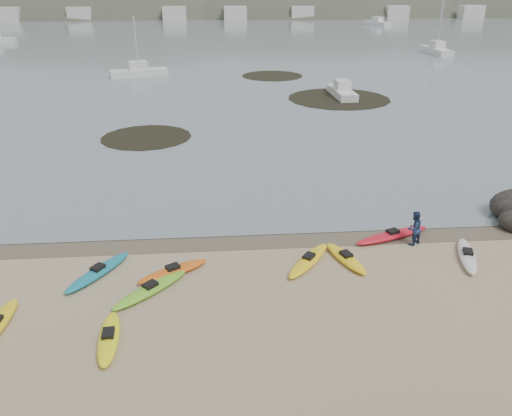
{
  "coord_description": "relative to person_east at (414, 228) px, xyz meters",
  "views": [
    {
      "loc": [
        -1.74,
        -21.66,
        11.46
      ],
      "look_at": [
        0.0,
        0.0,
        1.5
      ],
      "focal_mm": 35.0,
      "sensor_mm": 36.0,
      "label": 1
    }
  ],
  "objects": [
    {
      "name": "ground",
      "position": [
        -7.34,
        1.43,
        -0.85
      ],
      "size": [
        600.0,
        600.0,
        0.0
      ],
      "primitive_type": "plane",
      "color": "tan",
      "rests_on": "ground"
    },
    {
      "name": "far_hills",
      "position": [
        32.04,
        195.4,
        -16.77
      ],
      "size": [
        550.0,
        135.0,
        80.0
      ],
      "color": "#384235",
      "rests_on": "ground"
    },
    {
      "name": "person_east",
      "position": [
        0.0,
        0.0,
        0.0
      ],
      "size": [
        1.03,
        0.96,
        1.69
      ],
      "primitive_type": "imported",
      "rotation": [
        0.0,
        0.0,
        3.66
      ],
      "color": "navy",
      "rests_on": "ground"
    },
    {
      "name": "kayaks",
      "position": [
        -8.26,
        -2.26,
        -0.68
      ],
      "size": [
        20.49,
        9.29,
        0.34
      ],
      "color": "#DF5D13",
      "rests_on": "ground"
    },
    {
      "name": "far_town",
      "position": [
        -1.34,
        146.43,
        1.15
      ],
      "size": [
        199.0,
        5.0,
        4.0
      ],
      "color": "beige",
      "rests_on": "ground"
    },
    {
      "name": "wet_sand",
      "position": [
        -7.34,
        1.13,
        -0.84
      ],
      "size": [
        60.0,
        60.0,
        0.0
      ],
      "primitive_type": "plane",
      "color": "brown",
      "rests_on": "ground"
    },
    {
      "name": "water",
      "position": [
        -7.34,
        301.43,
        -0.84
      ],
      "size": [
        1200.0,
        1200.0,
        0.0
      ],
      "primitive_type": "plane",
      "color": "slate",
      "rests_on": "ground"
    },
    {
      "name": "moored_boats",
      "position": [
        0.67,
        78.35,
        -0.28
      ],
      "size": [
        95.79,
        97.93,
        1.2
      ],
      "color": "silver",
      "rests_on": "ground"
    },
    {
      "name": "kelp_mats",
      "position": [
        -1.78,
        32.65,
        -0.82
      ],
      "size": [
        27.53,
        34.52,
        0.04
      ],
      "color": "black",
      "rests_on": "water"
    }
  ]
}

